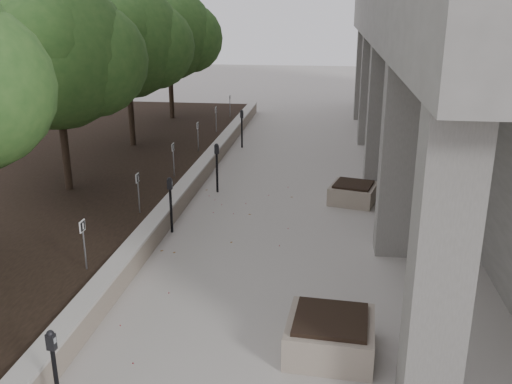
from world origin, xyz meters
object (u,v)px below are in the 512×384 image
Objects in this scene: parking_meter_2 at (56,375)px; parking_meter_3 at (171,205)px; planter_front at (330,335)px; crabapple_tree_5 at (169,53)px; parking_meter_4 at (217,168)px; planter_back at (353,193)px; crabapple_tree_4 at (128,65)px; crabapple_tree_3 at (58,85)px; parking_meter_5 at (242,129)px.

parking_meter_2 is 6.24m from parking_meter_3.
parking_meter_3 is (-0.29, 6.24, 0.03)m from parking_meter_2.
crabapple_tree_5 is at bearing 113.50° from planter_front.
parking_meter_4 reaches higher than planter_back.
crabapple_tree_4 is at bearing 122.35° from planter_front.
crabapple_tree_4 is 8.92m from planter_back.
parking_meter_4 is (0.17, 9.29, 0.06)m from parking_meter_2.
crabapple_tree_3 is 9.57m from planter_front.
planter_front is (6.94, -15.95, -2.82)m from crabapple_tree_5.
parking_meter_2 reaches higher than planter_back.
crabapple_tree_4 is 4.21× the size of planter_front.
parking_meter_3 is 1.04× the size of planter_front.
crabapple_tree_3 is 4.39m from parking_meter_3.
crabapple_tree_5 is at bearing 129.93° from planter_back.
crabapple_tree_3 is 4.77× the size of planter_back.
planter_front is at bearing -57.65° from crabapple_tree_4.
parking_meter_2 is at bearing -150.59° from planter_front.
crabapple_tree_3 is 5.00m from crabapple_tree_4.
crabapple_tree_5 is 3.85× the size of parking_meter_5.
crabapple_tree_4 is at bearing 152.24° from planter_back.
parking_meter_3 is at bearing 99.40° from parking_meter_2.
crabapple_tree_5 is 17.62m from planter_front.
crabapple_tree_4 is at bearing -90.00° from crabapple_tree_5.
crabapple_tree_4 is at bearing 112.12° from parking_meter_2.
crabapple_tree_4 reaches higher than planter_back.
crabapple_tree_4 is 4.77× the size of planter_back.
parking_meter_4 is at bearing -66.60° from crabapple_tree_5.
parking_meter_3 is at bearing -118.73° from parking_meter_4.
planter_back is at bearing 31.75° from parking_meter_3.
crabapple_tree_4 reaches higher than parking_meter_5.
parking_meter_2 is 14.58m from parking_meter_5.
planter_front is (6.94, -10.95, -2.82)m from crabapple_tree_4.
planter_front is 1.13× the size of planter_back.
crabapple_tree_3 is 7.97m from parking_meter_5.
crabapple_tree_3 is at bearing -130.15° from parking_meter_5.
parking_meter_3 reaches higher than planter_back.
crabapple_tree_3 is 1.00× the size of crabapple_tree_5.
planter_back is at bearing -50.07° from crabapple_tree_5.
parking_meter_2 is 0.91× the size of parking_meter_5.
parking_meter_4 is 1.24× the size of planter_back.
planter_back is (4.23, 2.70, -0.40)m from parking_meter_3.
crabapple_tree_4 reaches higher than parking_meter_3.
planter_front reaches higher than planter_back.
parking_meter_5 is at bearing 104.87° from planter_front.
crabapple_tree_5 reaches higher than parking_meter_2.
parking_meter_2 is 9.77m from planter_back.
parking_meter_4 is 5.28m from parking_meter_5.
crabapple_tree_3 is 4.06× the size of parking_meter_3.
crabapple_tree_4 is 5.69m from parking_meter_4.
parking_meter_2 is at bearing -102.23° from parking_meter_5.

